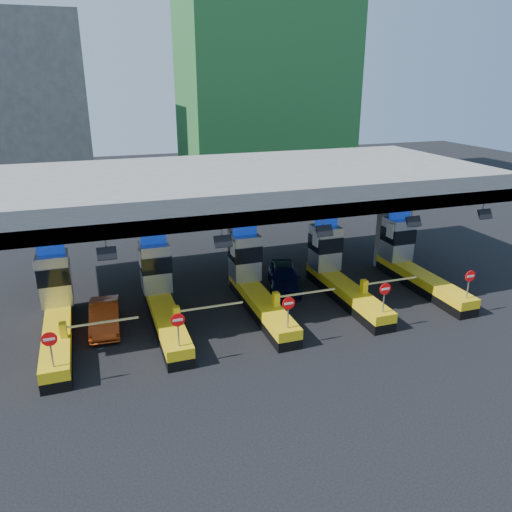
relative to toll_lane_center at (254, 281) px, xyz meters
name	(u,v)px	position (x,y,z in m)	size (l,w,h in m)	color
ground	(255,307)	(0.00, -0.28, -1.40)	(120.00, 120.00, 0.00)	black
toll_canopy	(238,185)	(0.00, 2.59, 4.74)	(28.00, 12.09, 7.00)	slate
toll_lane_far_left	(56,307)	(-10.00, 0.00, 0.00)	(4.43, 8.00, 4.16)	black
toll_lane_left	(161,293)	(-5.00, 0.00, 0.00)	(4.43, 8.00, 4.16)	black
toll_lane_center	(254,281)	(0.00, 0.00, 0.00)	(4.43, 8.00, 4.16)	black
toll_lane_right	(336,270)	(5.00, 0.00, 0.00)	(4.43, 8.00, 4.16)	black
toll_lane_far_right	(411,260)	(10.00, 0.00, 0.00)	(4.43, 8.00, 4.16)	black
bg_building_scaffold	(264,56)	(12.00, 31.72, 12.60)	(18.00, 12.00, 28.00)	#1E5926
bg_building_concrete	(17,106)	(-14.00, 35.72, 7.60)	(14.00, 10.00, 18.00)	#4C4C49
van	(284,277)	(2.39, 1.50, -0.64)	(1.79, 4.44, 1.51)	black
red_car	(105,317)	(-7.85, -0.25, -0.74)	(1.39, 3.98, 1.31)	#A4350C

